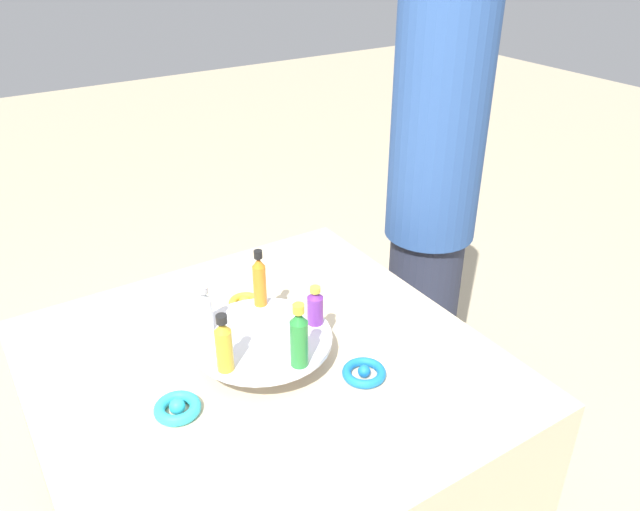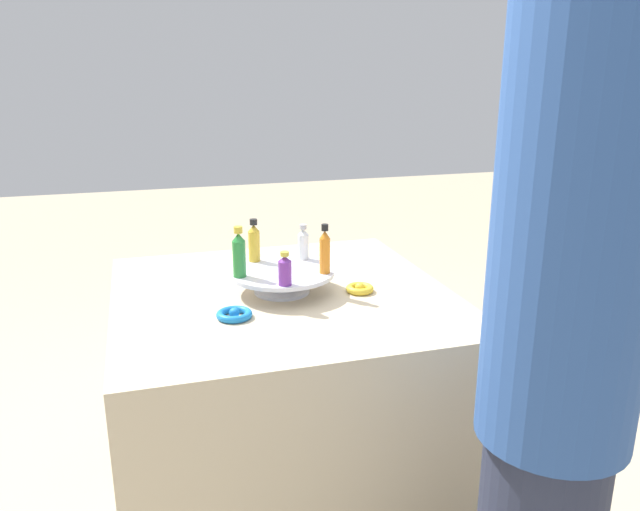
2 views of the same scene
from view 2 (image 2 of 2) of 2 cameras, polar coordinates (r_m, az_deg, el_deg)
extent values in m
plane|color=tan|center=(2.25, -3.11, -22.17)|extent=(12.00, 12.00, 0.00)
cube|color=beige|center=(2.03, -3.29, -13.65)|extent=(0.98, 0.98, 0.77)
cylinder|color=silver|center=(1.86, -3.49, -3.20)|extent=(0.16, 0.16, 0.01)
cylinder|color=silver|center=(1.85, -3.50, -2.39)|extent=(0.09, 0.09, 0.05)
cylinder|color=silver|center=(1.84, -3.52, -1.54)|extent=(0.31, 0.31, 0.01)
cylinder|color=#288438|center=(1.78, -7.39, -0.30)|extent=(0.04, 0.04, 0.11)
cone|color=#288438|center=(1.76, -7.47, 1.69)|extent=(0.04, 0.04, 0.02)
cylinder|color=gold|center=(1.76, -7.50, 2.35)|extent=(0.02, 0.02, 0.02)
cylinder|color=#702D93|center=(1.71, -3.22, -1.62)|extent=(0.04, 0.04, 0.07)
cone|color=#702D93|center=(1.69, -3.24, -0.28)|extent=(0.04, 0.04, 0.01)
cylinder|color=gold|center=(1.69, -3.25, 0.16)|extent=(0.02, 0.02, 0.01)
cylinder|color=orange|center=(1.80, 0.44, -0.02)|extent=(0.03, 0.03, 0.10)
cone|color=orange|center=(1.78, 0.45, 1.93)|extent=(0.03, 0.03, 0.02)
cylinder|color=black|center=(1.77, 0.45, 2.58)|extent=(0.02, 0.02, 0.02)
cylinder|color=silver|center=(1.93, -1.53, 0.80)|extent=(0.03, 0.03, 0.08)
cone|color=silver|center=(1.92, -1.55, 2.19)|extent=(0.03, 0.03, 0.02)
cylinder|color=#B2B2B7|center=(1.92, -1.55, 2.64)|extent=(0.02, 0.02, 0.01)
cylinder|color=gold|center=(1.92, -6.03, 0.85)|extent=(0.04, 0.04, 0.09)
cone|color=gold|center=(1.91, -6.09, 2.52)|extent=(0.03, 0.03, 0.02)
cylinder|color=black|center=(1.90, -6.10, 3.07)|extent=(0.02, 0.02, 0.02)
torus|color=#2DB7CC|center=(2.06, -6.39, -1.10)|extent=(0.10, 0.10, 0.02)
sphere|color=#2DB7CC|center=(2.05, -6.39, -0.97)|extent=(0.03, 0.03, 0.03)
torus|color=blue|center=(1.68, -7.84, -5.36)|extent=(0.10, 0.10, 0.02)
sphere|color=blue|center=(1.68, -7.85, -5.23)|extent=(0.03, 0.03, 0.03)
torus|color=gold|center=(1.86, 3.66, -3.04)|extent=(0.08, 0.08, 0.02)
sphere|color=gold|center=(1.86, 3.66, -2.92)|extent=(0.03, 0.03, 0.03)
cylinder|color=#2D5193|center=(1.19, 22.29, 2.26)|extent=(0.29, 0.29, 0.83)
camera|label=1|loc=(2.30, -34.52, 20.42)|focal=35.00mm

